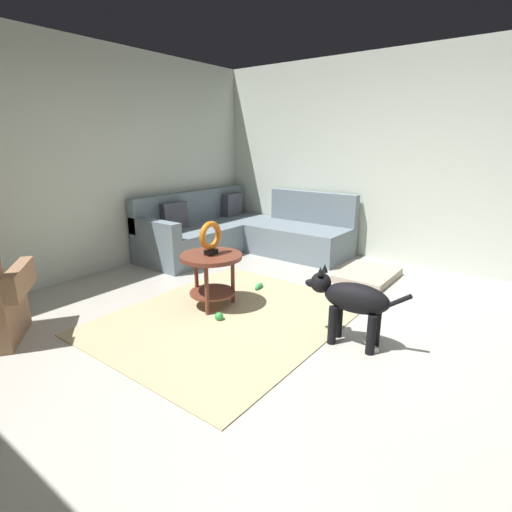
% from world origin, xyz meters
% --- Properties ---
extents(ground_plane, '(6.00, 6.00, 0.10)m').
position_xyz_m(ground_plane, '(0.00, 0.00, -0.05)').
color(ground_plane, '#B7B2A8').
extents(wall_back, '(6.00, 0.12, 2.70)m').
position_xyz_m(wall_back, '(0.00, 2.94, 1.35)').
color(wall_back, silver).
rests_on(wall_back, ground_plane).
extents(wall_right, '(0.12, 6.00, 2.70)m').
position_xyz_m(wall_right, '(2.94, 0.00, 1.35)').
color(wall_right, silver).
rests_on(wall_right, ground_plane).
extents(area_rug, '(2.30, 1.90, 0.01)m').
position_xyz_m(area_rug, '(0.15, 0.70, 0.01)').
color(area_rug, tan).
rests_on(area_rug, ground_plane).
extents(sectional_couch, '(2.20, 2.25, 0.88)m').
position_xyz_m(sectional_couch, '(1.99, 2.02, 0.29)').
color(sectional_couch, slate).
rests_on(sectional_couch, ground_plane).
extents(side_table, '(0.60, 0.60, 0.54)m').
position_xyz_m(side_table, '(0.26, 1.00, 0.42)').
color(side_table, brown).
rests_on(side_table, ground_plane).
extents(torus_sculpture, '(0.28, 0.08, 0.33)m').
position_xyz_m(torus_sculpture, '(0.26, 1.00, 0.71)').
color(torus_sculpture, black).
rests_on(torus_sculpture, side_table).
extents(dog_bed_mat, '(0.80, 0.60, 0.09)m').
position_xyz_m(dog_bed_mat, '(1.98, 0.08, 0.04)').
color(dog_bed_mat, '#B2A38E').
rests_on(dog_bed_mat, ground_plane).
extents(dog, '(0.27, 0.85, 0.63)m').
position_xyz_m(dog, '(0.38, -0.39, 0.38)').
color(dog, black).
rests_on(dog, ground_plane).
extents(dog_toy_ball, '(0.08, 0.08, 0.08)m').
position_xyz_m(dog_toy_ball, '(0.06, 0.73, 0.04)').
color(dog_toy_ball, green).
rests_on(dog_toy_ball, ground_plane).
extents(dog_toy_rope, '(0.16, 0.17, 0.05)m').
position_xyz_m(dog_toy_rope, '(0.42, -0.57, 0.03)').
color(dog_toy_rope, silver).
rests_on(dog_toy_rope, ground_plane).
extents(dog_toy_bone, '(0.19, 0.10, 0.06)m').
position_xyz_m(dog_toy_bone, '(0.92, 0.92, 0.03)').
color(dog_toy_bone, green).
rests_on(dog_toy_bone, ground_plane).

